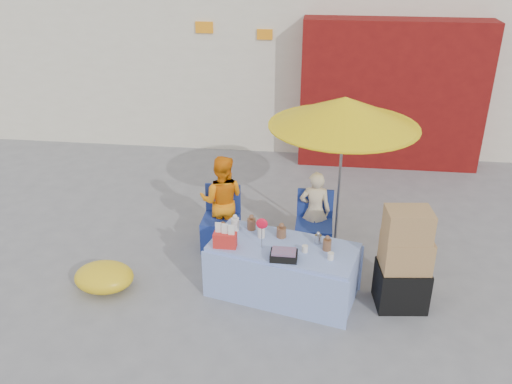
# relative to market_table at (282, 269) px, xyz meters

# --- Properties ---
(ground) EXTENTS (80.00, 80.00, 0.00)m
(ground) POSITION_rel_market_table_xyz_m (-0.63, 0.07, -0.34)
(ground) COLOR slate
(ground) RESTS_ON ground
(market_table) EXTENTS (1.86, 1.19, 1.04)m
(market_table) POSITION_rel_market_table_xyz_m (0.00, 0.00, 0.00)
(market_table) COLOR #94AEED
(market_table) RESTS_ON ground
(chair_left) EXTENTS (0.48, 0.47, 0.85)m
(chair_left) POSITION_rel_market_table_xyz_m (-0.91, 0.95, -0.08)
(chair_left) COLOR navy
(chair_left) RESTS_ON ground
(chair_right) EXTENTS (0.48, 0.47, 0.85)m
(chair_right) POSITION_rel_market_table_xyz_m (0.34, 0.95, -0.08)
(chair_right) COLOR navy
(chair_right) RESTS_ON ground
(vendor_orange) EXTENTS (0.62, 0.49, 1.28)m
(vendor_orange) POSITION_rel_market_table_xyz_m (-0.91, 1.08, 0.30)
(vendor_orange) COLOR orange
(vendor_orange) RESTS_ON ground
(vendor_beige) EXTENTS (0.41, 0.27, 1.13)m
(vendor_beige) POSITION_rel_market_table_xyz_m (0.34, 1.08, 0.23)
(vendor_beige) COLOR beige
(vendor_beige) RESTS_ON ground
(umbrella) EXTENTS (1.90, 1.90, 2.09)m
(umbrella) POSITION_rel_market_table_xyz_m (0.64, 1.23, 1.55)
(umbrella) COLOR gray
(umbrella) RESTS_ON ground
(box_stack) EXTENTS (0.61, 0.52, 1.24)m
(box_stack) POSITION_rel_market_table_xyz_m (1.37, -0.05, 0.23)
(box_stack) COLOR black
(box_stack) RESTS_ON ground
(tarp_bundle) EXTENTS (0.77, 0.64, 0.32)m
(tarp_bundle) POSITION_rel_market_table_xyz_m (-2.14, -0.18, -0.18)
(tarp_bundle) COLOR yellow
(tarp_bundle) RESTS_ON ground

